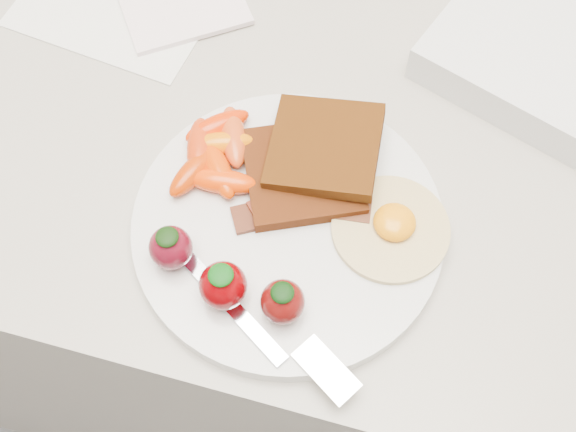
# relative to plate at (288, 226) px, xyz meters

# --- Properties ---
(counter) EXTENTS (2.00, 0.60, 0.90)m
(counter) POSITION_rel_plate_xyz_m (-0.02, 0.15, -0.46)
(counter) COLOR gray
(counter) RESTS_ON ground
(plate) EXTENTS (0.27, 0.27, 0.02)m
(plate) POSITION_rel_plate_xyz_m (0.00, 0.00, 0.00)
(plate) COLOR silver
(plate) RESTS_ON counter
(toast_lower) EXTENTS (0.13, 0.13, 0.01)m
(toast_lower) POSITION_rel_plate_xyz_m (0.00, 0.05, 0.02)
(toast_lower) COLOR black
(toast_lower) RESTS_ON plate
(toast_upper) EXTENTS (0.10, 0.10, 0.02)m
(toast_upper) POSITION_rel_plate_xyz_m (0.01, 0.07, 0.03)
(toast_upper) COLOR black
(toast_upper) RESTS_ON toast_lower
(fried_egg) EXTENTS (0.13, 0.13, 0.02)m
(fried_egg) POSITION_rel_plate_xyz_m (0.09, 0.02, 0.01)
(fried_egg) COLOR beige
(fried_egg) RESTS_ON plate
(bacon_strips) EXTENTS (0.12, 0.10, 0.01)m
(bacon_strips) POSITION_rel_plate_xyz_m (0.01, 0.02, 0.01)
(bacon_strips) COLOR #3E1106
(bacon_strips) RESTS_ON plate
(baby_carrots) EXTENTS (0.09, 0.11, 0.02)m
(baby_carrots) POSITION_rel_plate_xyz_m (-0.08, 0.04, 0.02)
(baby_carrots) COLOR #E86A00
(baby_carrots) RESTS_ON plate
(strawberries) EXTENTS (0.14, 0.06, 0.05)m
(strawberries) POSITION_rel_plate_xyz_m (-0.03, -0.07, 0.03)
(strawberries) COLOR #550917
(strawberries) RESTS_ON plate
(fork) EXTENTS (0.18, 0.10, 0.00)m
(fork) POSITION_rel_plate_xyz_m (0.01, -0.10, 0.01)
(fork) COLOR silver
(fork) RESTS_ON plate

